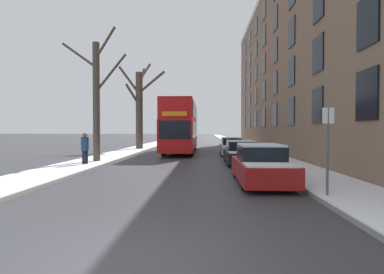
# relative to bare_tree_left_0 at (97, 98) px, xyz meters

# --- Properties ---
(ground_plane) EXTENTS (320.00, 320.00, 0.00)m
(ground_plane) POSITION_rel_bare_tree_left_0_xyz_m (5.20, -13.44, -3.87)
(ground_plane) COLOR #38383D
(sidewalk_left) EXTENTS (2.57, 130.00, 0.16)m
(sidewalk_left) POSITION_rel_bare_tree_left_0_xyz_m (-0.40, 39.56, -3.79)
(sidewalk_left) COLOR gray
(sidewalk_left) RESTS_ON ground
(sidewalk_right) EXTENTS (2.57, 130.00, 0.16)m
(sidewalk_right) POSITION_rel_bare_tree_left_0_xyz_m (10.80, 39.56, -3.79)
(sidewalk_right) COLOR gray
(sidewalk_right) RESTS_ON ground
(terrace_facade_right) EXTENTS (9.10, 41.75, 16.07)m
(terrace_facade_right) POSITION_rel_bare_tree_left_0_xyz_m (16.57, 9.37, 4.17)
(terrace_facade_right) COLOR #7A604C
(terrace_facade_right) RESTS_ON ground
(bare_tree_left_0) EXTENTS (3.46, 1.73, 7.91)m
(bare_tree_left_0) POSITION_rel_bare_tree_left_0_xyz_m (0.00, 0.00, 0.00)
(bare_tree_left_0) COLOR #4C4238
(bare_tree_left_0) RESTS_ON ground
(bare_tree_left_1) EXTENTS (4.77, 3.09, 9.05)m
(bare_tree_left_1) POSITION_rel_bare_tree_left_0_xyz_m (-0.13, 12.09, 0.58)
(bare_tree_left_1) COLOR #4C4238
(bare_tree_left_1) RESTS_ON ground
(double_decker_bus) EXTENTS (2.52, 11.28, 4.35)m
(double_decker_bus) POSITION_rel_bare_tree_left_0_xyz_m (4.27, 8.88, -1.41)
(double_decker_bus) COLOR red
(double_decker_bus) RESTS_ON ground
(parked_car_0) EXTENTS (1.78, 4.40, 1.46)m
(parked_car_0) POSITION_rel_bare_tree_left_0_xyz_m (8.47, -6.28, -3.20)
(parked_car_0) COLOR maroon
(parked_car_0) RESTS_ON ground
(parked_car_1) EXTENTS (1.76, 4.49, 1.37)m
(parked_car_1) POSITION_rel_bare_tree_left_0_xyz_m (8.47, 0.10, -3.23)
(parked_car_1) COLOR black
(parked_car_1) RESTS_ON ground
(parked_car_2) EXTENTS (1.70, 4.39, 1.41)m
(parked_car_2) POSITION_rel_bare_tree_left_0_xyz_m (8.47, 6.13, -3.22)
(parked_car_2) COLOR silver
(parked_car_2) RESTS_ON ground
(oncoming_van) EXTENTS (2.01, 5.30, 2.37)m
(oncoming_van) POSITION_rel_bare_tree_left_0_xyz_m (3.38, 23.90, -2.59)
(oncoming_van) COLOR white
(oncoming_van) RESTS_ON ground
(pedestrian_left_sidewalk) EXTENTS (0.40, 0.40, 1.86)m
(pedestrian_left_sidewalk) POSITION_rel_bare_tree_left_0_xyz_m (-0.07, -1.64, -2.85)
(pedestrian_left_sidewalk) COLOR black
(pedestrian_left_sidewalk) RESTS_ON ground
(street_sign_post) EXTENTS (0.32, 0.07, 2.63)m
(street_sign_post) POSITION_rel_bare_tree_left_0_xyz_m (9.81, -8.98, -2.36)
(street_sign_post) COLOR #4C4F54
(street_sign_post) RESTS_ON ground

